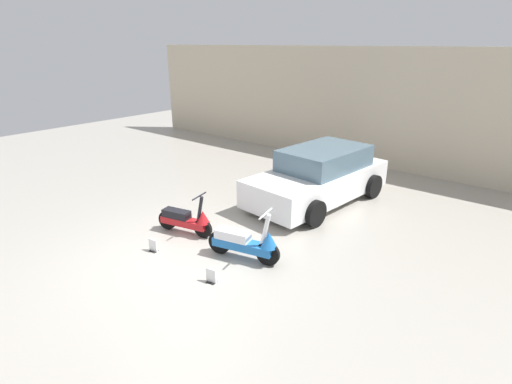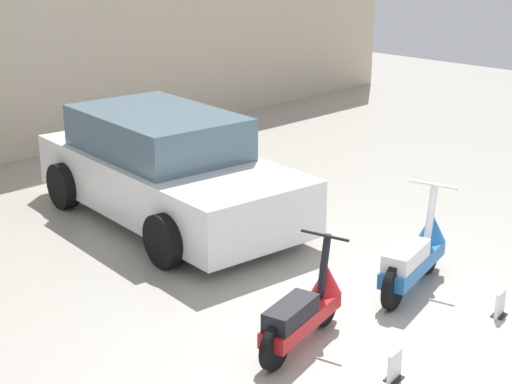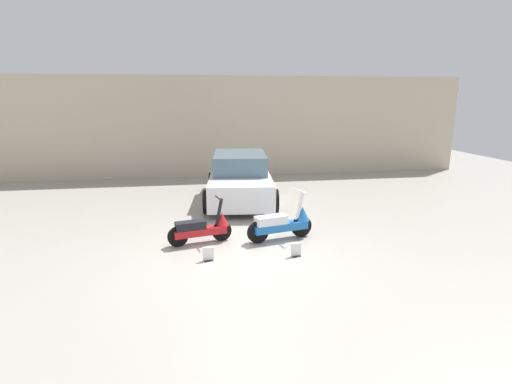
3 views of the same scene
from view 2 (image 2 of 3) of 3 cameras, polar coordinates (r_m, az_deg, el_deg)
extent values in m
plane|color=#9E998E|center=(7.32, 12.09, -10.90)|extent=(28.00, 28.00, 0.00)
cylinder|color=black|center=(7.46, 5.05, -8.14)|extent=(0.42, 0.16, 0.42)
cylinder|color=black|center=(6.74, 1.39, -11.16)|extent=(0.42, 0.16, 0.42)
cube|color=#B2191E|center=(7.07, 3.33, -9.21)|extent=(1.11, 0.49, 0.14)
cube|color=black|center=(6.85, 2.56, -8.73)|extent=(0.65, 0.37, 0.16)
cylinder|color=black|center=(7.24, 4.96, -5.34)|extent=(0.20, 0.11, 0.59)
cylinder|color=black|center=(7.13, 5.03, -3.17)|extent=(0.14, 0.48, 0.03)
cone|color=#B2191E|center=(7.36, 5.16, -6.29)|extent=(0.33, 0.33, 0.27)
cylinder|color=black|center=(8.72, 12.50, -4.30)|extent=(0.47, 0.18, 0.46)
cylinder|color=black|center=(7.84, 9.97, -6.81)|extent=(0.47, 0.18, 0.46)
cube|color=#1E66B2|center=(8.25, 11.33, -5.12)|extent=(1.23, 0.55, 0.16)
cube|color=white|center=(8.00, 10.86, -4.55)|extent=(0.71, 0.42, 0.18)
cylinder|color=white|center=(8.51, 12.60, -1.55)|extent=(0.22, 0.13, 0.65)
cylinder|color=white|center=(8.40, 12.75, 0.53)|extent=(0.15, 0.52, 0.03)
cone|color=#1E66B2|center=(8.63, 12.68, -2.50)|extent=(0.37, 0.37, 0.30)
cube|color=white|center=(10.05, -6.33, 0.79)|extent=(2.09, 4.18, 0.67)
cube|color=slate|center=(10.08, -7.20, 4.37)|extent=(1.71, 2.40, 0.53)
cylinder|color=black|center=(9.66, 2.11, -1.09)|extent=(0.27, 0.63, 0.61)
cylinder|color=black|center=(8.68, -6.62, -3.51)|extent=(0.27, 0.63, 0.61)
cylinder|color=black|center=(11.56, -6.04, 2.16)|extent=(0.27, 0.63, 0.61)
cylinder|color=black|center=(10.76, -13.82, 0.46)|extent=(0.27, 0.63, 0.61)
cube|color=black|center=(6.79, 9.99, -13.23)|extent=(0.17, 0.14, 0.01)
cube|color=white|center=(6.73, 10.05, -12.33)|extent=(0.20, 0.06, 0.26)
cube|color=black|center=(8.03, 17.25, -8.55)|extent=(0.18, 0.14, 0.01)
cube|color=white|center=(7.97, 17.33, -7.76)|extent=(0.20, 0.06, 0.26)
camera|label=1|loc=(10.79, 51.74, 13.40)|focal=28.00mm
camera|label=3|loc=(5.97, 82.53, -3.76)|focal=28.00mm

